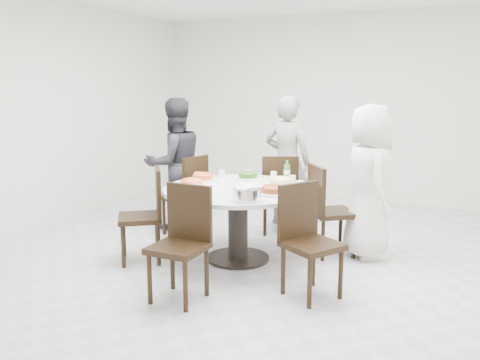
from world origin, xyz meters
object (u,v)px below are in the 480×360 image
at_px(chair_s, 178,245).
at_px(soup_bowl, 190,190).
at_px(chair_se, 312,242).
at_px(rice_bowl, 247,195).
at_px(chair_ne, 333,210).
at_px(dining_table, 238,224).
at_px(diner_middle, 287,161).
at_px(diner_right, 368,182).
at_px(diner_left, 175,164).
at_px(chair_nw, 184,195).
at_px(chair_sw, 140,215).
at_px(beverage_bottle, 287,171).
at_px(chair_n, 279,193).

distance_m(chair_s, soup_bowl, 0.76).
xyz_separation_m(chair_se, rice_bowl, (-0.64, 0.09, 0.33)).
bearing_deg(chair_ne, dining_table, 86.43).
relative_size(chair_se, diner_middle, 0.58).
height_order(diner_right, soup_bowl, diner_right).
distance_m(diner_left, soup_bowl, 1.53).
bearing_deg(diner_left, chair_ne, 117.78).
relative_size(chair_nw, diner_left, 0.59).
distance_m(diner_left, rice_bowl, 1.96).
height_order(chair_sw, chair_s, same).
relative_size(diner_middle, beverage_bottle, 7.32).
bearing_deg(chair_sw, chair_n, 113.19).
bearing_deg(chair_n, chair_sw, 37.26).
xyz_separation_m(chair_sw, beverage_bottle, (1.20, 0.99, 0.39)).
relative_size(chair_nw, chair_se, 1.00).
height_order(dining_table, soup_bowl, soup_bowl).
xyz_separation_m(chair_nw, soup_bowl, (0.68, -1.01, 0.31)).
height_order(dining_table, chair_s, chair_s).
bearing_deg(chair_se, rice_bowl, 113.38).
bearing_deg(diner_right, soup_bowl, 98.61).
distance_m(chair_n, diner_middle, 0.50).
height_order(chair_n, chair_se, same).
bearing_deg(chair_se, chair_sw, 118.02).
xyz_separation_m(diner_left, beverage_bottle, (1.53, -0.21, 0.06)).
relative_size(chair_nw, diner_middle, 0.58).
xyz_separation_m(rice_bowl, beverage_bottle, (0.02, 1.02, 0.06)).
distance_m(chair_se, diner_left, 2.56).
xyz_separation_m(diner_right, diner_left, (-2.37, 0.09, 0.01)).
bearing_deg(chair_se, dining_table, 90.82).
xyz_separation_m(chair_n, beverage_bottle, (0.29, -0.55, 0.39)).
relative_size(diner_right, rice_bowl, 6.25).
xyz_separation_m(chair_ne, chair_sw, (-1.70, -1.01, 0.00)).
bearing_deg(diner_left, diner_middle, 153.41).
bearing_deg(soup_bowl, chair_se, -5.17).
bearing_deg(chair_s, beverage_bottle, 78.55).
height_order(chair_sw, beverage_bottle, beverage_bottle).
relative_size(dining_table, chair_s, 1.58).
bearing_deg(rice_bowl, chair_nw, 141.10).
distance_m(chair_sw, diner_left, 1.30).
bearing_deg(chair_n, chair_s, 66.01).
bearing_deg(soup_bowl, beverage_bottle, 58.96).
xyz_separation_m(chair_s, soup_bowl, (-0.25, 0.64, 0.31)).
relative_size(chair_ne, chair_n, 1.00).
bearing_deg(dining_table, diner_right, 29.98).
xyz_separation_m(chair_ne, chair_se, (0.12, -1.13, 0.00)).
xyz_separation_m(chair_ne, soup_bowl, (-1.11, -1.02, 0.31)).
relative_size(chair_nw, chair_sw, 1.00).
relative_size(chair_n, diner_left, 0.59).
bearing_deg(chair_n, chair_ne, 123.52).
bearing_deg(chair_sw, chair_ne, 84.29).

